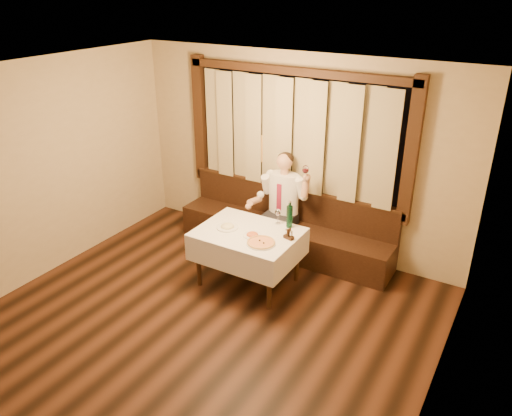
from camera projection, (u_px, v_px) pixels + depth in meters
The scene contains 10 objects.
room at pixel (212, 197), 5.38m from camera, with size 5.01×6.01×2.81m.
banquette at pixel (285, 231), 7.25m from camera, with size 3.20×0.61×0.94m.
dining_table at pixel (248, 239), 6.31m from camera, with size 1.27×0.97×0.76m.
pizza at pixel (261, 243), 5.96m from camera, with size 0.36×0.36×0.04m.
pasta_red at pixel (252, 233), 6.14m from camera, with size 0.24×0.24×0.08m.
pasta_cream at pixel (227, 225), 6.34m from camera, with size 0.28×0.28×0.10m.
green_bottle at pixel (289, 216), 6.31m from camera, with size 0.08×0.08×0.36m.
table_wine_glass at pixel (278, 213), 6.40m from camera, with size 0.08×0.08×0.21m.
cruet_caddy at pixel (289, 235), 6.07m from camera, with size 0.14×0.09×0.14m.
seated_man at pixel (282, 198), 6.96m from camera, with size 0.84×0.63×1.49m.
Camera 1 is at (2.92, -3.04, 3.65)m, focal length 35.00 mm.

